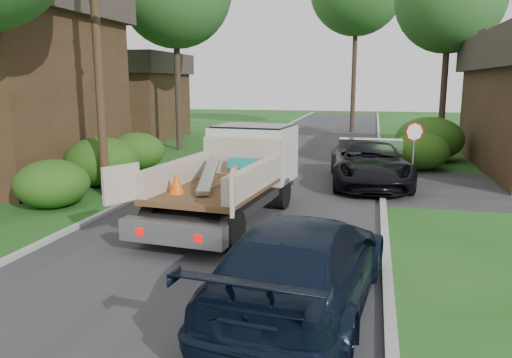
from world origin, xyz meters
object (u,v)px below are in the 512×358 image
at_px(stop_sign, 414,140).
at_px(navy_suv, 302,264).
at_px(black_pickup, 369,163).
at_px(flatbed_truck, 240,168).
at_px(utility_pole, 97,45).
at_px(house_left_far, 125,95).

height_order(stop_sign, navy_suv, stop_sign).
relative_size(stop_sign, black_pickup, 0.40).
bearing_deg(flatbed_truck, utility_pole, 171.33).
xyz_separation_m(stop_sign, utility_pole, (-10.68, -4.02, 3.40)).
height_order(stop_sign, black_pickup, stop_sign).
relative_size(stop_sign, house_left_far, 0.33).
relative_size(stop_sign, utility_pole, 0.25).
xyz_separation_m(stop_sign, flatbed_truck, (-5.38, -5.38, -0.37)).
xyz_separation_m(black_pickup, navy_suv, (-1.00, -11.43, -0.01)).
bearing_deg(utility_pole, black_pickup, 23.51).
height_order(utility_pole, navy_suv, utility_pole).
distance_m(utility_pole, house_left_far, 18.93).
height_order(utility_pole, black_pickup, utility_pole).
bearing_deg(black_pickup, utility_pole, -162.15).
relative_size(house_left_far, navy_suv, 1.29).
relative_size(utility_pole, house_left_far, 1.32).
xyz_separation_m(stop_sign, black_pickup, (-1.60, -0.07, -0.92)).
distance_m(black_pickup, navy_suv, 11.48).
bearing_deg(flatbed_truck, stop_sign, 50.66).
height_order(black_pickup, navy_suv, black_pickup).
distance_m(stop_sign, flatbed_truck, 7.62).
height_order(house_left_far, black_pickup, house_left_far).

